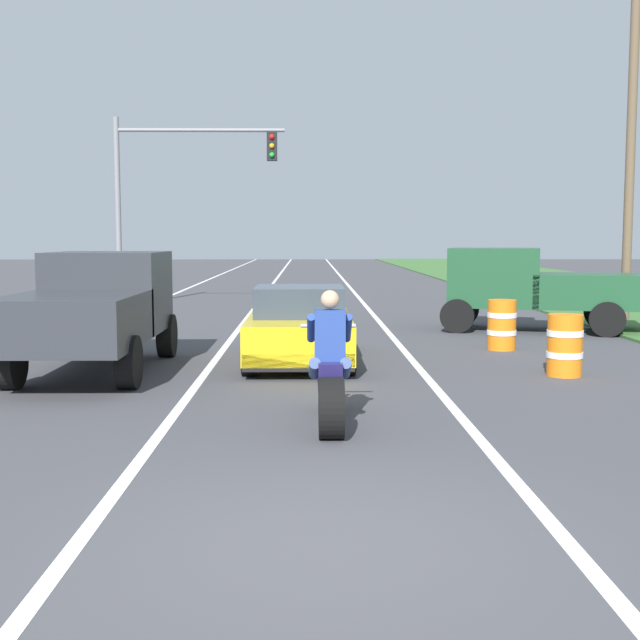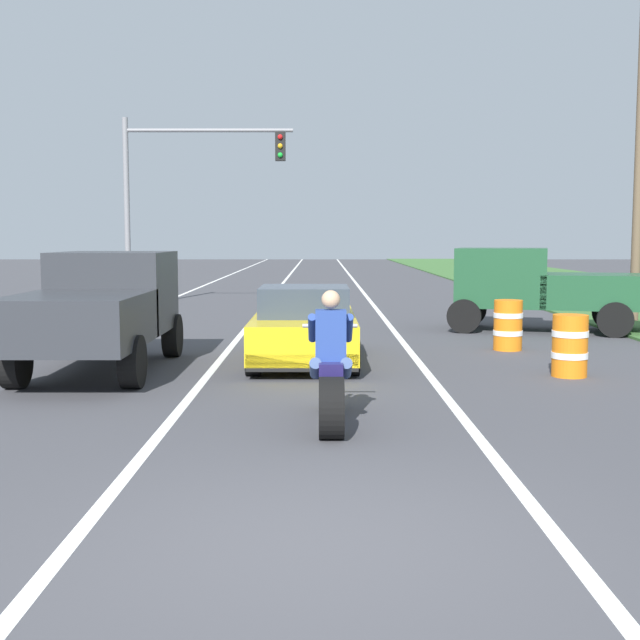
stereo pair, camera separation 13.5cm
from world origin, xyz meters
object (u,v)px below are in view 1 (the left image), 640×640
Objects in this scene: construction_barrel_nearest at (565,345)px; construction_barrel_mid at (502,325)px; motorcycle_with_rider at (330,377)px; traffic_light_mast_near at (171,180)px; pickup_truck_left_lane_dark_grey at (96,306)px; pickup_truck_right_shoulder_dark_green at (534,285)px; sports_car_yellow at (300,327)px.

construction_barrel_nearest is 3.17m from construction_barrel_mid.
motorcycle_with_rider is 0.37× the size of traffic_light_mast_near.
pickup_truck_left_lane_dark_grey is (-3.78, 4.11, 0.51)m from motorcycle_with_rider.
pickup_truck_left_lane_dark_grey is 10.76m from pickup_truck_right_shoulder_dark_green.
construction_barrel_mid is (-0.28, 3.15, 0.00)m from construction_barrel_nearest.
pickup_truck_right_shoulder_dark_green is (5.57, 4.92, 0.48)m from sports_car_yellow.
pickup_truck_left_lane_dark_grey reaches higher than construction_barrel_nearest.
motorcycle_with_rider is 7.62m from construction_barrel_mid.
pickup_truck_right_shoulder_dark_green is 5.14× the size of construction_barrel_nearest.
construction_barrel_mid is at bearing 61.72° from motorcycle_with_rider.
motorcycle_with_rider is 5.28m from construction_barrel_nearest.
pickup_truck_left_lane_dark_grey is 7.72m from construction_barrel_nearest.
pickup_truck_left_lane_dark_grey is at bearing -162.43° from sports_car_yellow.
pickup_truck_right_shoulder_dark_green reaches higher than construction_barrel_nearest.
sports_car_yellow is at bearing 17.57° from pickup_truck_left_lane_dark_grey.
sports_car_yellow reaches higher than construction_barrel_nearest.
traffic_light_mast_near is at bearing 93.53° from pickup_truck_left_lane_dark_grey.
construction_barrel_nearest is (3.89, 3.56, -0.09)m from motorcycle_with_rider.
traffic_light_mast_near is 6.00× the size of construction_barrel_nearest.
construction_barrel_nearest is (-1.27, -6.53, -0.60)m from pickup_truck_right_shoulder_dark_green.
construction_barrel_nearest is at bearing -100.97° from pickup_truck_right_shoulder_dark_green.
sports_car_yellow is 0.72× the size of traffic_light_mast_near.
construction_barrel_mid is (3.61, 6.71, -0.09)m from motorcycle_with_rider.
sports_car_yellow is 4.30× the size of construction_barrel_nearest.
construction_barrel_mid is (-1.55, -3.38, -0.60)m from pickup_truck_right_shoulder_dark_green.
pickup_truck_right_shoulder_dark_green reaches higher than construction_barrel_mid.
traffic_light_mast_near is 16.20m from construction_barrel_nearest.
construction_barrel_mid is at bearing -51.26° from traffic_light_mast_near.
pickup_truck_right_shoulder_dark_green is (8.94, 5.99, 0.00)m from pickup_truck_left_lane_dark_grey.
traffic_light_mast_near is (-4.57, 16.91, 3.46)m from motorcycle_with_rider.
pickup_truck_right_shoulder_dark_green is 12.24m from traffic_light_mast_near.
traffic_light_mast_near is at bearing 122.37° from construction_barrel_nearest.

